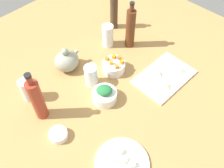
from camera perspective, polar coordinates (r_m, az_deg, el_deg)
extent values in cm
cube|color=#A67D47|center=(128.33, 0.00, -1.83)|extent=(190.00, 190.00, 3.00)
cube|color=silver|center=(135.06, 11.80, 1.65)|extent=(31.70, 21.58, 1.00)
cylinder|color=white|center=(107.66, 2.26, -17.55)|extent=(22.55, 22.55, 1.20)
cylinder|color=white|center=(121.64, -1.73, -2.72)|extent=(12.18, 12.18, 5.49)
cylinder|color=white|center=(133.76, 0.40, 3.99)|extent=(12.26, 12.26, 5.83)
cylinder|color=white|center=(114.20, -12.11, -11.24)|extent=(8.24, 8.24, 3.26)
ellipsoid|color=gray|center=(135.42, -10.27, 5.19)|extent=(13.29, 12.57, 10.66)
sphere|color=gray|center=(130.71, -10.69, 7.27)|extent=(3.72, 3.72, 3.72)
cylinder|color=gray|center=(136.70, -8.53, 6.82)|extent=(5.38, 2.00, 3.93)
cylinder|color=#453222|center=(157.22, 0.44, 15.89)|extent=(4.64, 4.64, 20.66)
cylinder|color=#512A15|center=(143.04, 4.21, 12.36)|extent=(5.24, 5.24, 23.46)
cylinder|color=#512A15|center=(134.94, 4.55, 16.91)|extent=(2.36, 2.36, 3.94)
cylinder|color=black|center=(133.53, 4.62, 17.82)|extent=(2.62, 2.62, 1.20)
cylinder|color=maroon|center=(114.09, -16.62, -3.57)|extent=(5.69, 5.69, 22.95)
cylinder|color=maroon|center=(103.77, -18.29, 0.81)|extent=(2.56, 2.56, 4.31)
cylinder|color=black|center=(101.78, -18.67, 1.80)|extent=(2.84, 2.84, 1.20)
cylinder|color=white|center=(126.23, -18.79, -1.29)|extent=(6.06, 6.06, 12.23)
cylinder|color=white|center=(145.90, -0.97, 10.92)|extent=(6.52, 6.52, 13.67)
cylinder|color=white|center=(126.03, -4.79, 1.93)|extent=(6.68, 6.68, 11.75)
cube|color=orange|center=(130.41, -0.17, 4.86)|extent=(2.54, 2.54, 1.80)
cube|color=orange|center=(133.13, 1.74, 6.04)|extent=(2.48, 2.48, 1.80)
cube|color=orange|center=(133.48, 0.44, 6.21)|extent=(1.95, 1.95, 1.80)
cube|color=orange|center=(128.54, 1.14, 3.97)|extent=(2.52, 2.52, 1.80)
cube|color=orange|center=(130.88, 2.22, 5.03)|extent=(1.92, 1.92, 1.80)
cube|color=orange|center=(132.46, -1.13, 5.76)|extent=(2.16, 2.16, 1.80)
ellipsoid|color=#25703A|center=(118.03, -1.78, -1.42)|extent=(9.95, 9.99, 3.52)
cube|color=white|center=(106.20, 0.27, -16.97)|extent=(3.11, 3.11, 2.20)
cube|color=#F8E8CF|center=(106.35, 2.77, -16.91)|extent=(2.57, 2.57, 2.20)
cube|color=white|center=(105.88, 4.63, -17.78)|extent=(3.07, 3.07, 2.20)
cube|color=white|center=(107.78, 1.89, -15.03)|extent=(2.44, 2.44, 2.20)
pyramid|color=beige|center=(129.15, 12.19, -0.44)|extent=(6.78, 6.88, 2.05)
pyramid|color=beige|center=(133.44, 10.53, 2.32)|extent=(4.48, 5.08, 2.55)
pyramid|color=beige|center=(138.02, 15.52, 3.24)|extent=(5.41, 5.59, 2.95)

